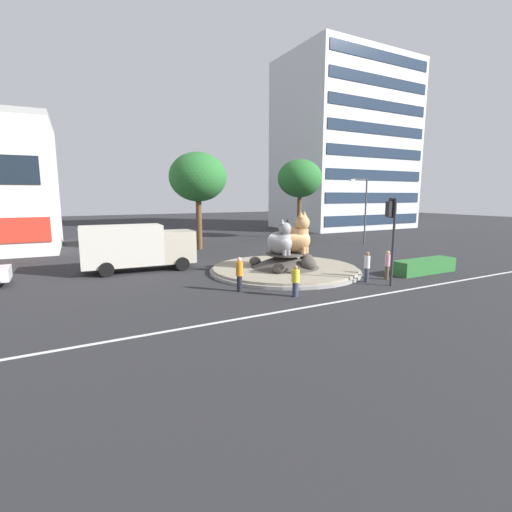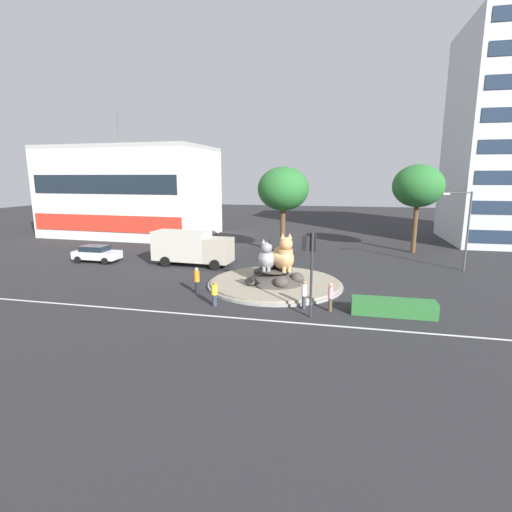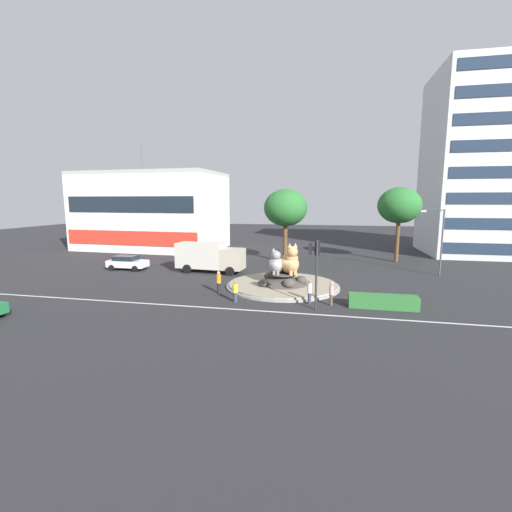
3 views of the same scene
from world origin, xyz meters
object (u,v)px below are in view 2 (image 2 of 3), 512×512
at_px(second_tree_near_tower, 283,189).
at_px(cat_statue_calico, 283,256).
at_px(pedestrian_white_shirt, 304,294).
at_px(pedestrian_yellow_shirt, 214,293).
at_px(broadleaf_tree_behind_island, 418,186).
at_px(streetlight_arm, 465,225).
at_px(pedestrian_orange_shirt, 197,280).
at_px(delivery_box_truck, 191,247).
at_px(sedan_on_far_lane, 97,253).
at_px(shophouse_block, 131,192).
at_px(pedestrian_pink_shirt, 330,296).
at_px(cat_statue_grey, 267,258).
at_px(traffic_light_mast, 311,256).

bearing_deg(second_tree_near_tower, cat_statue_calico, -80.85).
height_order(pedestrian_white_shirt, pedestrian_yellow_shirt, pedestrian_white_shirt).
distance_m(broadleaf_tree_behind_island, pedestrian_yellow_shirt, 26.19).
distance_m(second_tree_near_tower, streetlight_arm, 16.67).
bearing_deg(pedestrian_orange_shirt, delivery_box_truck, 174.68).
relative_size(second_tree_near_tower, delivery_box_truck, 1.21).
bearing_deg(sedan_on_far_lane, pedestrian_yellow_shirt, -32.96).
xyz_separation_m(shophouse_block, second_tree_near_tower, (21.86, -8.47, 0.73)).
xyz_separation_m(pedestrian_pink_shirt, pedestrian_yellow_shirt, (-6.92, -0.58, -0.12)).
xyz_separation_m(pedestrian_orange_shirt, sedan_on_far_lane, (-12.73, 7.39, -0.15)).
bearing_deg(cat_statue_calico, shophouse_block, -160.04).
distance_m(cat_statue_grey, shophouse_block, 31.28).
relative_size(streetlight_arm, pedestrian_pink_shirt, 3.83).
bearing_deg(pedestrian_orange_shirt, second_tree_near_tower, 138.09).
distance_m(traffic_light_mast, streetlight_arm, 17.94).
height_order(broadleaf_tree_behind_island, pedestrian_yellow_shirt, broadleaf_tree_behind_island).
relative_size(cat_statue_calico, pedestrian_yellow_shirt, 1.90).
distance_m(pedestrian_orange_shirt, sedan_on_far_lane, 14.72).
bearing_deg(pedestrian_pink_shirt, shophouse_block, -27.21).
xyz_separation_m(streetlight_arm, pedestrian_orange_shirt, (-19.22, -11.07, -2.92)).
relative_size(cat_statue_grey, sedan_on_far_lane, 0.57).
distance_m(streetlight_arm, pedestrian_white_shirt, 17.55).
bearing_deg(delivery_box_truck, cat_statue_calico, -25.44).
xyz_separation_m(cat_statue_calico, broadleaf_tree_behind_island, (11.23, 15.73, 4.57)).
bearing_deg(broadleaf_tree_behind_island, pedestrian_pink_shirt, -110.90).
xyz_separation_m(pedestrian_pink_shirt, sedan_on_far_lane, (-21.64, 9.00, -0.13)).
bearing_deg(pedestrian_orange_shirt, pedestrian_pink_shirt, 50.12).
xyz_separation_m(cat_statue_calico, streetlight_arm, (13.81, 8.13, 1.64)).
relative_size(cat_statue_grey, pedestrian_orange_shirt, 1.33).
xyz_separation_m(cat_statue_calico, sedan_on_far_lane, (-18.15, 4.46, -1.43)).
bearing_deg(pedestrian_orange_shirt, shophouse_block, -172.05).
bearing_deg(cat_statue_grey, pedestrian_white_shirt, 28.55).
distance_m(pedestrian_white_shirt, pedestrian_yellow_shirt, 5.41).
distance_m(traffic_light_mast, shophouse_block, 37.57).
height_order(cat_statue_calico, traffic_light_mast, traffic_light_mast).
bearing_deg(pedestrian_yellow_shirt, delivery_box_truck, -148.98).
bearing_deg(cat_statue_grey, streetlight_arm, 111.97).
bearing_deg(delivery_box_truck, pedestrian_pink_shirt, -33.74).
relative_size(cat_statue_grey, pedestrian_pink_shirt, 1.39).
relative_size(cat_statue_calico, second_tree_near_tower, 0.34).
xyz_separation_m(traffic_light_mast, streetlight_arm, (11.43, 13.83, 0.36)).
distance_m(pedestrian_white_shirt, sedan_on_far_lane, 21.99).
bearing_deg(cat_statue_calico, broadleaf_tree_behind_island, 115.84).
relative_size(broadleaf_tree_behind_island, delivery_box_truck, 1.25).
bearing_deg(streetlight_arm, pedestrian_white_shirt, 46.93).
relative_size(shophouse_block, streetlight_arm, 3.30).
xyz_separation_m(traffic_light_mast, pedestrian_white_shirt, (-0.43, 1.22, -2.57)).
bearing_deg(pedestrian_pink_shirt, sedan_on_far_lane, -6.70).
bearing_deg(pedestrian_pink_shirt, second_tree_near_tower, -56.26).
height_order(cat_statue_calico, second_tree_near_tower, second_tree_near_tower).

